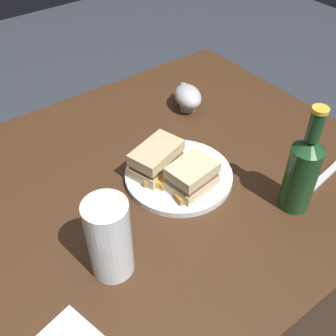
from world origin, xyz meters
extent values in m
plane|color=#333842|center=(0.00, 0.00, 0.00)|extent=(6.00, 6.00, 0.00)
cube|color=#422816|center=(0.00, 0.00, 0.37)|extent=(1.05, 0.86, 0.75)
cylinder|color=white|center=(-0.04, 0.03, 0.76)|extent=(0.25, 0.25, 0.01)
cube|color=#CCB284|center=(-0.01, -0.01, 0.78)|extent=(0.14, 0.10, 0.03)
cube|color=brown|center=(-0.01, -0.01, 0.80)|extent=(0.13, 0.10, 0.01)
cube|color=#CCB284|center=(-0.01, -0.01, 0.82)|extent=(0.14, 0.10, 0.03)
cube|color=beige|center=(-0.03, 0.08, 0.78)|extent=(0.11, 0.09, 0.02)
cube|color=#8C5B3D|center=(-0.03, 0.08, 0.80)|extent=(0.10, 0.08, 0.01)
cube|color=beige|center=(-0.03, 0.08, 0.82)|extent=(0.11, 0.09, 0.02)
cube|color=#AD702D|center=(0.01, 0.09, 0.77)|extent=(0.03, 0.05, 0.01)
cube|color=#AD702D|center=(-0.01, 0.07, 0.77)|extent=(0.04, 0.03, 0.02)
cube|color=gold|center=(0.00, 0.04, 0.77)|extent=(0.04, 0.05, 0.02)
cube|color=gold|center=(0.03, 0.03, 0.77)|extent=(0.04, 0.04, 0.02)
cube|color=#B77F33|center=(0.02, 0.04, 0.77)|extent=(0.03, 0.04, 0.01)
cube|color=gold|center=(0.00, 0.05, 0.77)|extent=(0.03, 0.06, 0.02)
cylinder|color=white|center=(0.21, 0.15, 0.83)|extent=(0.08, 0.08, 0.17)
cylinder|color=orange|center=(0.21, 0.15, 0.78)|extent=(0.07, 0.07, 0.06)
cylinder|color=#B7B7BC|center=(-0.23, -0.18, 0.76)|extent=(0.04, 0.04, 0.02)
ellipsoid|color=#B7B7BC|center=(-0.23, -0.18, 0.79)|extent=(0.10, 0.12, 0.05)
ellipsoid|color=#381E0F|center=(-0.23, -0.18, 0.80)|extent=(0.08, 0.10, 0.02)
cone|color=#B7B7BC|center=(-0.25, -0.22, 0.80)|extent=(0.03, 0.04, 0.02)
cylinder|color=#19421E|center=(-0.19, 0.25, 0.83)|extent=(0.07, 0.07, 0.15)
cone|color=#19421E|center=(-0.19, 0.25, 0.92)|extent=(0.07, 0.07, 0.02)
cylinder|color=#19421E|center=(-0.19, 0.25, 0.96)|extent=(0.03, 0.03, 0.06)
cylinder|color=gold|center=(-0.19, 0.25, 1.00)|extent=(0.03, 0.03, 0.01)
cube|color=silver|center=(-0.29, 0.24, 0.75)|extent=(0.18, 0.04, 0.01)
camera|label=1|loc=(0.40, 0.57, 1.41)|focal=44.16mm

